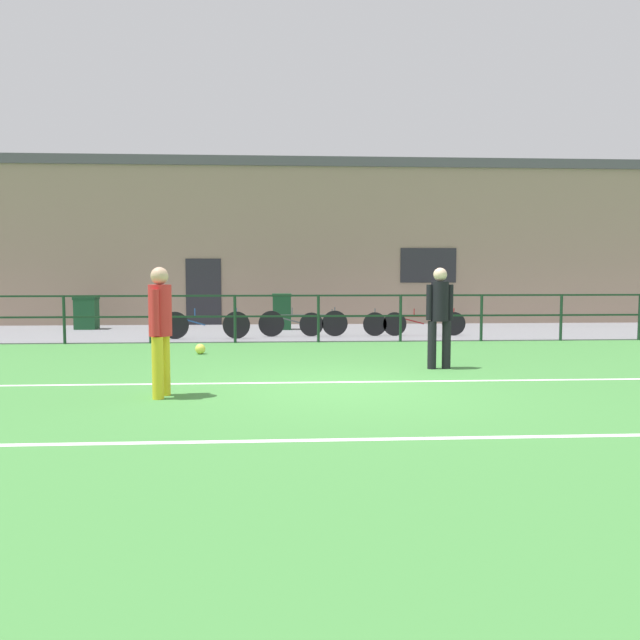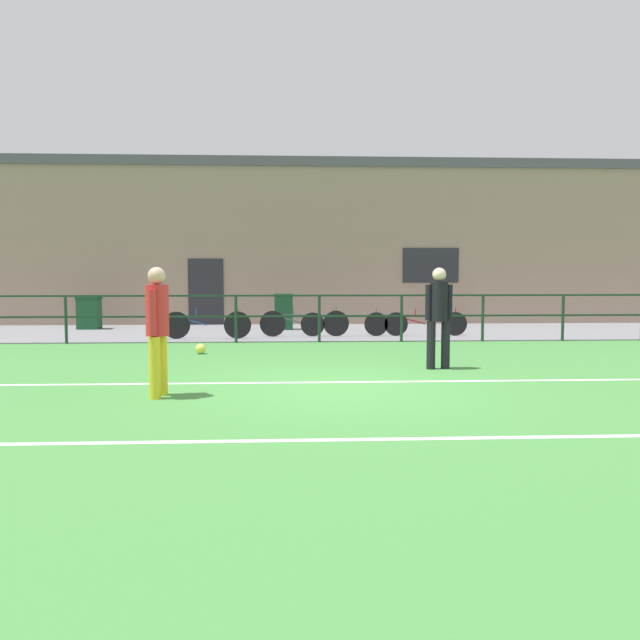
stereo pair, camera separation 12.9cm
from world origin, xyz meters
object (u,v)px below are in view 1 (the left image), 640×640
Objects in this scene: player_goalkeeper at (440,312)px; soccer_ball_match at (200,349)px; trash_bin_0 at (86,313)px; trash_bin_1 at (282,311)px; bicycle_parked_4 at (343,324)px; bicycle_parked_3 at (303,323)px; player_striker at (160,324)px; bicycle_parked_0 at (206,325)px; bicycle_parked_1 at (424,323)px.

player_goalkeeper is 8.38× the size of soccer_ball_match.
trash_bin_0 is (-3.99, 5.72, 0.39)m from soccer_ball_match.
bicycle_parked_4 is at bearing -51.81° from trash_bin_1.
bicycle_parked_3 is 2.23× the size of trash_bin_1.
bicycle_parked_4 is (-1.17, 5.52, -0.66)m from player_goalkeeper.
player_striker is 8.15m from bicycle_parked_3.
player_goalkeeper reaches higher than trash_bin_1.
soccer_ball_match is 0.20× the size of trash_bin_1.
player_striker is 0.78× the size of bicycle_parked_4.
player_goalkeeper is 0.80× the size of bicycle_parked_0.
player_striker is at bearing -99.60° from trash_bin_1.
bicycle_parked_3 is at bearing -74.91° from trash_bin_1.
bicycle_parked_1 is (0.97, 5.52, -0.66)m from player_goalkeeper.
player_goalkeeper is 0.77× the size of bicycle_parked_3.
bicycle_parked_0 reaches higher than bicycle_parked_4.
trash_bin_0 reaches higher than bicycle_parked_1.
trash_bin_1 is (1.70, 5.28, 0.44)m from soccer_ball_match.
player_striker is 0.80× the size of bicycle_parked_0.
bicycle_parked_1 is at bearing -28.41° from trash_bin_1.
bicycle_parked_4 is 2.20× the size of trash_bin_1.
bicycle_parked_1 is at bearing -0.00° from bicycle_parked_4.
bicycle_parked_3 is (2.45, 0.45, -0.01)m from bicycle_parked_0.
bicycle_parked_1 is at bearing -0.00° from bicycle_parked_3.
soccer_ball_match is 6.99m from trash_bin_0.
trash_bin_0 is at bearing 124.88° from soccer_ball_match.
trash_bin_1 is at bearing 151.59° from bicycle_parked_1.
soccer_ball_match is 0.10× the size of bicycle_parked_1.
player_goalkeeper reaches higher than player_striker.
trash_bin_0 reaches higher than bicycle_parked_0.
player_striker is (-4.42, -2.30, -0.00)m from player_goalkeeper.
trash_bin_1 reaches higher than bicycle_parked_1.
player_goalkeeper reaches higher than soccer_ball_match.
soccer_ball_match is at bearing -169.92° from player_striker.
player_goalkeeper is 11.64m from trash_bin_0.
trash_bin_0 is at bearing 161.30° from bicycle_parked_4.
trash_bin_0 reaches higher than bicycle_parked_4.
soccer_ball_match is (-4.46, 2.26, -0.90)m from player_goalkeeper.
bicycle_parked_1 is 2.32× the size of trash_bin_0.
bicycle_parked_0 is 3.12m from trash_bin_1.
player_goalkeeper reaches higher than bicycle_parked_0.
player_striker reaches higher than bicycle_parked_3.
bicycle_parked_3 is (2.21, 7.82, -0.64)m from player_striker.
bicycle_parked_0 is 2.50m from bicycle_parked_3.
trash_bin_0 is at bearing 165.34° from bicycle_parked_1.
player_striker reaches higher than bicycle_parked_4.
trash_bin_0 reaches higher than bicycle_parked_3.
bicycle_parked_1 is 3.18m from bicycle_parked_3.
trash_bin_1 is at bearing 105.09° from bicycle_parked_3.
soccer_ball_match is 4.64m from bicycle_parked_4.
player_striker is at bearing -112.55° from bicycle_parked_4.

